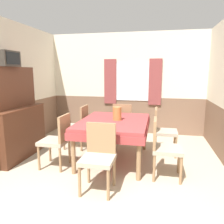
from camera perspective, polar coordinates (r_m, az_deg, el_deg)
The scene contains 13 objects.
ground_plane at distance 2.70m, azimuth -9.53°, elevation -26.31°, with size 16.00×16.00×0.00m, color tan.
wall_back at distance 5.79m, azimuth 3.81°, elevation 7.37°, with size 4.40×0.09×2.60m.
wall_left at distance 4.80m, azimuth -24.67°, elevation 5.79°, with size 0.05×4.10×2.60m.
dining_table at distance 3.95m, azimuth 0.51°, elevation -3.63°, with size 1.22×1.56×0.75m.
chair_left_near at distance 3.81m, azimuth -14.02°, elevation -6.76°, with size 0.44×0.44×0.91m.
chair_left_far at distance 4.69m, azimuth -8.72°, elevation -3.34°, with size 0.44×0.44×0.91m.
chair_right_far at distance 4.40m, azimuth 13.01°, elevation -4.41°, with size 0.44×0.44×0.91m.
chair_right_near at distance 3.45m, azimuth 13.24°, elevation -8.58°, with size 0.44×0.44×0.91m.
chair_head_window at distance 4.98m, azimuth 2.89°, elevation -2.42°, with size 0.44×0.44×0.91m.
chair_head_near at distance 3.04m, azimuth -3.47°, elevation -10.96°, with size 0.44×0.44×0.91m.
sideboard at distance 4.49m, azimuth -23.87°, elevation -1.95°, with size 0.46×1.27×1.70m.
tv at distance 4.24m, azimuth -25.94°, elevation 12.42°, with size 0.29×0.43×0.26m.
vase at distance 3.92m, azimuth 1.35°, elevation -0.40°, with size 0.16×0.16×0.24m.
Camera 1 is at (0.84, -2.00, 1.61)m, focal length 35.00 mm.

